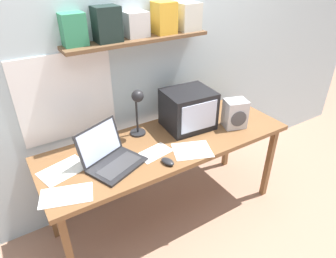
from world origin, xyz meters
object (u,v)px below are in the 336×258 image
(laptop, at_px, (109,155))
(loose_paper_near_monitor, at_px, (192,150))
(juice_glass, at_px, (241,108))
(space_heater, at_px, (235,114))
(desk_lamp, at_px, (138,106))
(crt_monitor, at_px, (188,109))
(loose_paper_near_laptop, at_px, (66,195))
(open_notebook, at_px, (154,153))
(corner_desk, at_px, (168,147))
(computer_mouse, at_px, (168,162))
(printed_handout, at_px, (63,170))

(laptop, xyz_separation_m, loose_paper_near_monitor, (0.55, -0.17, -0.06))
(laptop, height_order, juice_glass, laptop)
(space_heater, bearing_deg, loose_paper_near_monitor, -149.97)
(desk_lamp, bearing_deg, crt_monitor, -0.04)
(loose_paper_near_laptop, bearing_deg, desk_lamp, 28.64)
(open_notebook, bearing_deg, corner_desk, 27.48)
(desk_lamp, bearing_deg, open_notebook, -82.83)
(computer_mouse, height_order, printed_handout, computer_mouse)
(printed_handout, bearing_deg, crt_monitor, 2.41)
(open_notebook, height_order, printed_handout, same)
(computer_mouse, xyz_separation_m, loose_paper_near_laptop, (-0.66, 0.05, -0.01))
(crt_monitor, height_order, space_heater, crt_monitor)
(desk_lamp, height_order, loose_paper_near_laptop, desk_lamp)
(printed_handout, bearing_deg, corner_desk, -4.27)
(crt_monitor, relative_size, printed_handout, 1.18)
(crt_monitor, xyz_separation_m, open_notebook, (-0.42, -0.19, -0.15))
(printed_handout, distance_m, loose_paper_near_laptop, 0.25)
(corner_desk, distance_m, loose_paper_near_monitor, 0.23)
(crt_monitor, bearing_deg, juice_glass, -4.04)
(juice_glass, distance_m, loose_paper_near_monitor, 0.72)
(desk_lamp, distance_m, space_heater, 0.78)
(crt_monitor, bearing_deg, printed_handout, -173.18)
(space_heater, bearing_deg, laptop, -165.68)
(space_heater, bearing_deg, juice_glass, 50.58)
(laptop, height_order, printed_handout, laptop)
(corner_desk, distance_m, juice_glass, 0.77)
(laptop, distance_m, desk_lamp, 0.43)
(desk_lamp, distance_m, loose_paper_near_laptop, 0.79)
(crt_monitor, xyz_separation_m, loose_paper_near_monitor, (-0.17, -0.30, -0.15))
(computer_mouse, distance_m, loose_paper_near_laptop, 0.66)
(space_heater, relative_size, computer_mouse, 1.97)
(corner_desk, distance_m, crt_monitor, 0.34)
(loose_paper_near_monitor, bearing_deg, printed_handout, 162.78)
(open_notebook, distance_m, printed_handout, 0.61)
(laptop, bearing_deg, computer_mouse, -55.26)
(corner_desk, relative_size, computer_mouse, 16.40)
(juice_glass, distance_m, space_heater, 0.24)
(crt_monitor, distance_m, space_heater, 0.37)
(loose_paper_near_monitor, xyz_separation_m, printed_handout, (-0.84, 0.26, 0.00))
(space_heater, height_order, printed_handout, space_heater)
(laptop, xyz_separation_m, juice_glass, (1.23, 0.05, -0.01))
(crt_monitor, xyz_separation_m, space_heater, (0.32, -0.20, -0.04))
(crt_monitor, height_order, juice_glass, crt_monitor)
(computer_mouse, bearing_deg, juice_glass, 16.11)
(printed_handout, xyz_separation_m, loose_paper_near_laptop, (-0.05, -0.24, 0.00))
(desk_lamp, distance_m, printed_handout, 0.67)
(printed_handout, bearing_deg, open_notebook, -13.56)
(loose_paper_near_monitor, bearing_deg, open_notebook, 154.39)
(corner_desk, xyz_separation_m, space_heater, (0.57, -0.10, 0.17))
(printed_handout, bearing_deg, juice_glass, -1.24)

